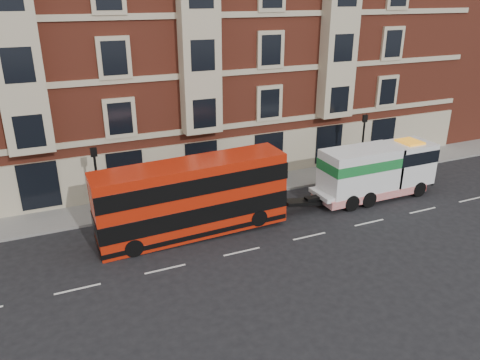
{
  "coord_description": "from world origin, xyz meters",
  "views": [
    {
      "loc": [
        -8.45,
        -18.9,
        12.24
      ],
      "look_at": [
        1.67,
        4.0,
        2.19
      ],
      "focal_mm": 35.0,
      "sensor_mm": 36.0,
      "label": 1
    }
  ],
  "objects": [
    {
      "name": "victorian_terrace",
      "position": [
        0.5,
        15.0,
        10.07
      ],
      "size": [
        45.0,
        12.0,
        20.4
      ],
      "color": "brown",
      "rests_on": "ground"
    },
    {
      "name": "double_decker_bus",
      "position": [
        -1.63,
        2.83,
        2.19
      ],
      "size": [
        10.2,
        2.34,
        4.13
      ],
      "color": "red",
      "rests_on": "ground"
    },
    {
      "name": "lamp_post_west",
      "position": [
        -6.0,
        6.2,
        2.68
      ],
      "size": [
        0.35,
        0.15,
        4.35
      ],
      "color": "black",
      "rests_on": "sidewalk"
    },
    {
      "name": "tow_truck",
      "position": [
        10.42,
        2.83,
        1.8
      ],
      "size": [
        8.16,
        2.41,
        3.4
      ],
      "color": "white",
      "rests_on": "ground"
    },
    {
      "name": "pedestrian",
      "position": [
        -5.68,
        7.62,
        0.98
      ],
      "size": [
        0.71,
        0.71,
        1.66
      ],
      "primitive_type": "imported",
      "rotation": [
        0.0,
        0.0,
        -0.77
      ],
      "color": "#1A2834",
      "rests_on": "sidewalk"
    },
    {
      "name": "ground",
      "position": [
        0.0,
        0.0,
        0.0
      ],
      "size": [
        120.0,
        120.0,
        0.0
      ],
      "primitive_type": "plane",
      "color": "black",
      "rests_on": "ground"
    },
    {
      "name": "lamp_post_east",
      "position": [
        12.0,
        6.2,
        2.68
      ],
      "size": [
        0.35,
        0.15,
        4.35
      ],
      "color": "black",
      "rests_on": "sidewalk"
    },
    {
      "name": "sidewalk",
      "position": [
        0.0,
        7.5,
        0.07
      ],
      "size": [
        90.0,
        3.0,
        0.15
      ],
      "primitive_type": "cube",
      "color": "slate",
      "rests_on": "ground"
    }
  ]
}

